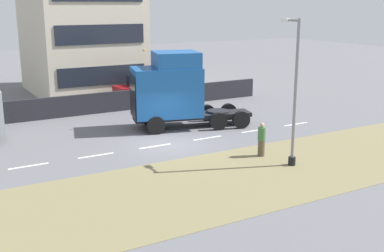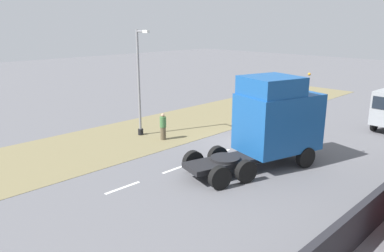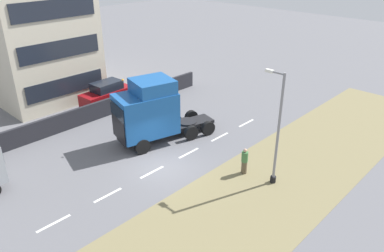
% 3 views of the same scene
% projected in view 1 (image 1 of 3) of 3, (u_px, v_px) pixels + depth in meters
% --- Properties ---
extents(ground_plane, '(120.00, 120.00, 0.00)m').
position_uv_depth(ground_plane, '(171.00, 144.00, 25.47)').
color(ground_plane, slate).
rests_on(ground_plane, ground).
extents(grass_verge, '(7.00, 44.00, 0.01)m').
position_uv_depth(grass_verge, '(235.00, 178.00, 20.42)').
color(grass_verge, olive).
rests_on(grass_verge, ground).
extents(lane_markings, '(0.16, 17.80, 0.00)m').
position_uv_depth(lane_markings, '(182.00, 142.00, 25.81)').
color(lane_markings, white).
rests_on(lane_markings, ground).
extents(boundary_wall, '(0.25, 24.00, 1.39)m').
position_uv_depth(boundary_wall, '(110.00, 102.00, 32.88)').
color(boundary_wall, '#232328').
rests_on(boundary_wall, ground).
extents(building_block, '(10.27, 7.94, 11.48)m').
position_uv_depth(building_block, '(80.00, 29.00, 39.37)').
color(building_block, beige).
rests_on(building_block, ground).
extents(lorry_cab, '(4.22, 7.39, 4.66)m').
position_uv_depth(lorry_cab, '(171.00, 90.00, 28.20)').
color(lorry_cab, black).
rests_on(lorry_cab, ground).
extents(parked_car, '(2.13, 4.56, 2.09)m').
position_uv_depth(parked_car, '(145.00, 89.00, 35.90)').
color(parked_car, maroon).
rests_on(parked_car, ground).
extents(lamp_post, '(1.29, 0.33, 6.60)m').
position_uv_depth(lamp_post, '(294.00, 100.00, 21.40)').
color(lamp_post, black).
rests_on(lamp_post, ground).
extents(pedestrian, '(0.39, 0.39, 1.67)m').
position_uv_depth(pedestrian, '(262.00, 140.00, 23.22)').
color(pedestrian, brown).
rests_on(pedestrian, ground).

